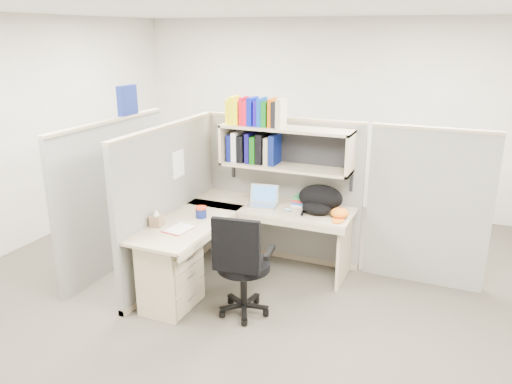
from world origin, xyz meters
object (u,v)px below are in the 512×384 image
at_px(snack_canister, 201,212).
at_px(task_chair, 242,281).
at_px(desk, 199,256).
at_px(laptop, 262,196).
at_px(backpack, 319,199).

distance_m(snack_canister, task_chair, 0.87).
xyz_separation_m(desk, snack_canister, (-0.11, 0.25, 0.35)).
bearing_deg(laptop, backpack, -4.44).
xyz_separation_m(desk, task_chair, (0.53, -0.16, -0.08)).
height_order(laptop, snack_canister, laptop).
distance_m(laptop, task_chair, 1.10).
distance_m(backpack, task_chair, 1.21).
relative_size(desk, laptop, 5.80).
bearing_deg(laptop, task_chair, -87.64).
relative_size(laptop, backpack, 0.65).
bearing_deg(desk, task_chair, -16.91).
bearing_deg(desk, backpack, 43.21).
relative_size(desk, task_chair, 1.72).
bearing_deg(snack_canister, backpack, 30.83).
relative_size(backpack, task_chair, 0.46).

